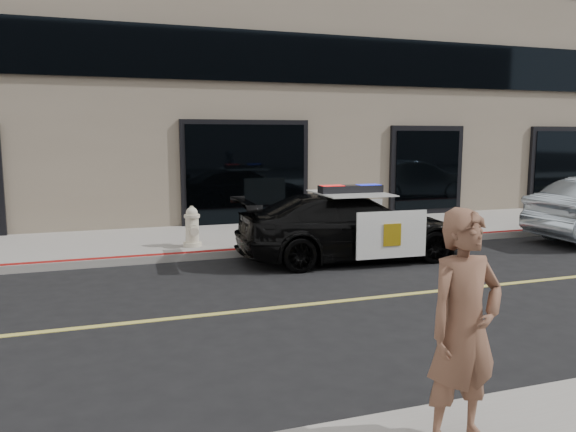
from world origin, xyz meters
name	(u,v)px	position (x,y,z in m)	size (l,w,h in m)	color
ground	(420,293)	(0.00, 0.00, 0.00)	(120.00, 120.00, 0.00)	black
sidewalk_n	(304,234)	(0.00, 5.25, 0.07)	(60.00, 3.50, 0.15)	gray
building_n	(247,23)	(0.00, 10.50, 6.00)	(60.00, 7.00, 12.00)	#756856
police_car	(350,226)	(0.00, 2.60, 0.67)	(2.34, 4.75, 1.50)	black
fire_hydrant	(192,228)	(-2.90, 4.20, 0.55)	(0.39, 0.54, 0.85)	beige
pedestrian_a	(464,329)	(-2.23, -4.10, 1.05)	(0.69, 0.49, 1.80)	brown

